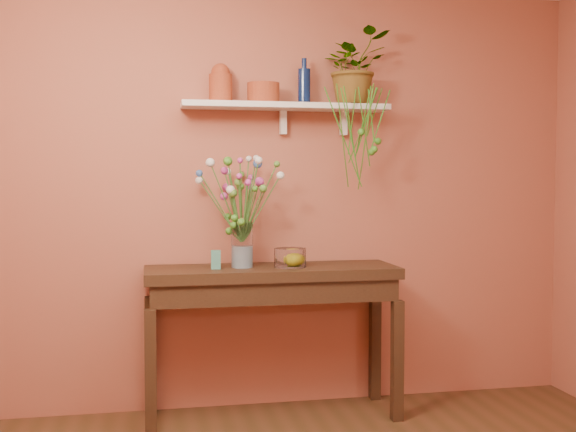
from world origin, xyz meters
The scene contains 13 objects.
room centered at (0.00, 0.00, 1.35)m, with size 4.04×4.04×2.70m.
sideboard centered at (-0.06, 1.73, 0.79)m, with size 1.53×0.49×0.93m.
wall_shelf centered at (0.06, 1.87, 1.92)m, with size 1.30×0.24×0.19m.
terracotta_jug centered at (-0.36, 1.89, 2.05)m, with size 0.18×0.18×0.24m.
terracotta_pot centered at (-0.09, 1.86, 2.00)m, with size 0.20×0.20×0.12m, color #A13A1E.
blue_bottle centered at (0.17, 1.89, 2.05)m, with size 0.10×0.10×0.29m.
spider_plant centered at (0.48, 1.85, 2.17)m, with size 0.42×0.36×0.46m, color #3D8022.
plant_fronds centered at (0.51, 1.69, 1.73)m, with size 0.44×0.38×0.62m.
glass_vase centered at (-0.25, 1.75, 1.05)m, with size 0.13×0.13×0.27m.
bouquet centered at (-0.26, 1.75, 1.41)m, with size 0.52×0.39×0.53m.
glass_bowl centered at (0.04, 1.69, 0.98)m, with size 0.19×0.19×0.12m.
lemon centered at (0.06, 1.71, 0.98)m, with size 0.08×0.08×0.08m, color yellow.
carton centered at (-0.41, 1.70, 0.99)m, with size 0.06×0.04×0.11m, color teal.
Camera 1 is at (-0.79, -2.47, 1.46)m, focal length 43.81 mm.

